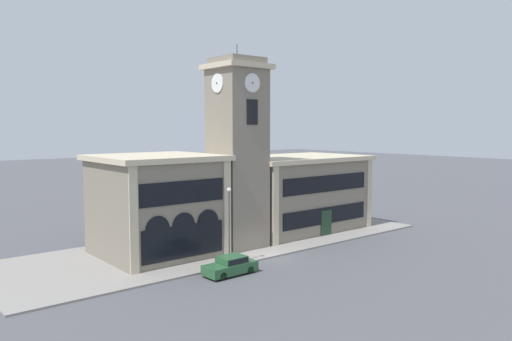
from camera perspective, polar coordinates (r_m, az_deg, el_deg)
ground_plane at (r=43.37m, az=1.94°, el=-9.96°), size 300.00×300.00×0.00m
sidewalk_kerb at (r=48.56m, az=-3.54°, el=-8.25°), size 42.13×13.81×0.15m
clock_tower at (r=45.78m, az=-2.16°, el=1.94°), size 4.97×4.97×18.62m
town_hall_left_wing at (r=44.31m, az=-11.32°, el=-3.89°), size 10.07×9.68×8.78m
town_hall_right_wing at (r=54.35m, az=4.53°, el=-2.57°), size 15.33×9.68×8.04m
parked_car_near at (r=38.58m, az=-2.93°, el=-10.74°), size 4.16×1.89×1.42m
street_lamp at (r=40.21m, az=-3.09°, el=-5.05°), size 0.36×0.36×6.21m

